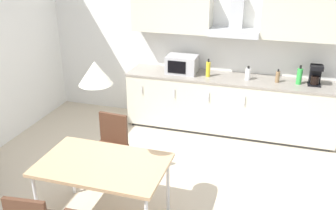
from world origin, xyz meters
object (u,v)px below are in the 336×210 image
bottle_white (248,74)px  bottle_brown (278,77)px  microwave (182,64)px  coffee_maker (315,75)px  bottle_yellow (208,69)px  chair_far_left (110,141)px  bottle_green (299,76)px  pendant_lamp (95,73)px  dining_table (103,167)px

bottle_white → bottle_brown: bearing=0.5°
microwave → coffee_maker: size_ratio=1.60×
bottle_yellow → bottle_brown: size_ratio=1.39×
bottle_yellow → chair_far_left: bottle_yellow is taller
bottle_green → pendant_lamp: bearing=-126.9°
microwave → dining_table: bearing=-93.4°
bottle_green → bottle_yellow: bottle_green is taller
bottle_brown → dining_table: bearing=-122.6°
bottle_green → chair_far_left: 2.90m
chair_far_left → dining_table: bearing=-69.9°
bottle_yellow → chair_far_left: (-0.88, -1.74, -0.50)m
pendant_lamp → coffee_maker: bearing=50.5°
dining_table → pendant_lamp: (-0.00, 0.00, 1.02)m
dining_table → bottle_yellow: bearing=76.9°
dining_table → bottle_white: bearing=64.9°
microwave → bottle_white: microwave is taller
microwave → coffee_maker: 2.00m
coffee_maker → pendant_lamp: pendant_lamp is taller
bottle_white → pendant_lamp: pendant_lamp is taller
bottle_white → pendant_lamp: bearing=-115.1°
pendant_lamp → bottle_yellow: bearing=76.9°
pendant_lamp → chair_far_left: bearing=110.1°
microwave → dining_table: size_ratio=0.37×
chair_far_left → pendant_lamp: 1.45m
bottle_brown → coffee_maker: bearing=5.9°
bottle_brown → dining_table: bottle_brown is taller
bottle_yellow → bottle_brown: bottle_yellow is taller
bottle_white → pendant_lamp: size_ratio=0.67×
bottle_yellow → pendant_lamp: size_ratio=0.88×
pendant_lamp → microwave: bearing=86.6°
dining_table → chair_far_left: (-0.29, 0.79, -0.16)m
coffee_maker → bottle_green: size_ratio=1.05×
bottle_green → bottle_white: bearing=-178.4°
bottle_green → dining_table: bearing=-126.9°
microwave → chair_far_left: size_ratio=0.55×
coffee_maker → chair_far_left: (-2.45, -1.82, -0.53)m
bottle_white → bottle_green: (0.74, 0.02, 0.03)m
coffee_maker → bottle_green: 0.22m
bottle_brown → pendant_lamp: (-1.63, -2.56, 0.71)m
bottle_white → dining_table: 2.84m
microwave → bottle_white: bearing=-1.7°
bottle_green → dining_table: 3.24m
bottle_green → dining_table: size_ratio=0.22×
bottle_white → bottle_brown: (0.44, 0.00, -0.01)m
bottle_white → bottle_brown: bottle_white is taller
dining_table → chair_far_left: size_ratio=1.51×
microwave → dining_table: (-0.16, -2.59, -0.36)m
coffee_maker → chair_far_left: coffee_maker is taller
bottle_white → coffee_maker: bearing=3.5°
dining_table → pendant_lamp: 1.02m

